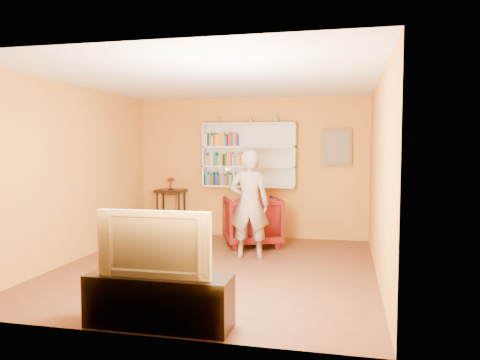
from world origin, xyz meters
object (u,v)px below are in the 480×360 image
object	(u,v)px
bookshelf	(250,155)
person	(249,204)
console_table	(171,197)
television	(158,242)
tv_cabinet	(159,301)
ruby_lustre	(171,181)
armchair	(252,221)

from	to	relation	value
bookshelf	person	size ratio (longest dim) A/B	1.05
console_table	television	bearing A→B (deg)	-70.19
bookshelf	person	distance (m)	1.89
tv_cabinet	television	size ratio (longest dim) A/B	1.27
person	television	xyz separation A→B (m)	(-0.29, -2.95, -0.02)
ruby_lustre	television	size ratio (longest dim) A/B	0.21
armchair	person	distance (m)	1.06
armchair	ruby_lustre	bearing A→B (deg)	-40.62
bookshelf	ruby_lustre	size ratio (longest dim) A/B	7.60
console_table	television	xyz separation A→B (m)	(1.62, -4.50, 0.07)
console_table	tv_cabinet	size ratio (longest dim) A/B	0.64
bookshelf	television	world-z (taller)	bookshelf
console_table	television	world-z (taller)	television
bookshelf	armchair	xyz separation A→B (m)	(0.20, -0.75, -1.15)
ruby_lustre	television	bearing A→B (deg)	-70.19
person	armchair	bearing A→B (deg)	-86.16
bookshelf	television	size ratio (longest dim) A/B	1.60
person	tv_cabinet	world-z (taller)	person
ruby_lustre	person	xyz separation A→B (m)	(1.91, -1.55, -0.23)
person	tv_cabinet	distance (m)	3.02
console_table	ruby_lustre	world-z (taller)	ruby_lustre
tv_cabinet	bookshelf	bearing A→B (deg)	90.78
console_table	armchair	world-z (taller)	console_table
armchair	television	bearing A→B (deg)	65.87
tv_cabinet	television	bearing A→B (deg)	0.00
bookshelf	ruby_lustre	xyz separation A→B (m)	(-1.56, -0.16, -0.51)
console_table	armchair	bearing A→B (deg)	-18.55
tv_cabinet	person	bearing A→B (deg)	84.46
tv_cabinet	ruby_lustre	bearing A→B (deg)	109.81
tv_cabinet	television	xyz separation A→B (m)	(0.00, 0.00, 0.58)
ruby_lustre	television	xyz separation A→B (m)	(1.62, -4.50, -0.25)
ruby_lustre	console_table	bearing A→B (deg)	135.00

